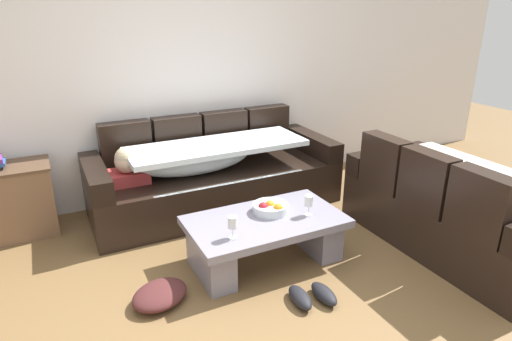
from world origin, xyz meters
name	(u,v)px	position (x,y,z in m)	size (l,w,h in m)	color
ground_plane	(271,302)	(0.00, 0.00, 0.00)	(14.00, 14.00, 0.00)	brown
back_wall	(170,66)	(0.00, 2.15, 1.35)	(9.00, 0.10, 2.70)	silver
couch_along_wall	(211,176)	(0.19, 1.62, 0.33)	(2.42, 0.92, 0.88)	black
couch_near_window	(454,209)	(1.72, 0.00, 0.33)	(0.92, 1.78, 0.88)	black
coffee_table	(265,235)	(0.20, 0.47, 0.24)	(1.20, 0.68, 0.38)	gray
fruit_bowl	(270,208)	(0.28, 0.55, 0.42)	(0.28, 0.28, 0.10)	silver
wine_glass_near_left	(233,223)	(-0.14, 0.31, 0.50)	(0.07, 0.07, 0.17)	silver
wine_glass_near_right	(309,202)	(0.53, 0.37, 0.50)	(0.07, 0.07, 0.17)	silver
side_cabinet	(10,202)	(-1.58, 1.85, 0.32)	(0.72, 0.44, 0.64)	brown
pair_of_shoes	(312,296)	(0.25, -0.12, 0.04)	(0.31, 0.32, 0.09)	black
crumpled_garment	(160,295)	(-0.68, 0.34, 0.06)	(0.40, 0.32, 0.12)	#4C2323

